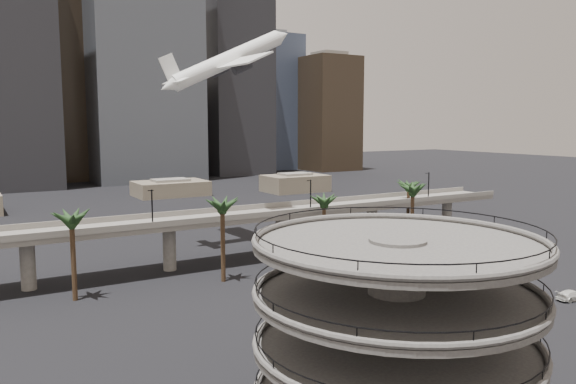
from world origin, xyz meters
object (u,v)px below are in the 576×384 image
car_a (363,320)px  car_b (406,300)px  car_c (572,295)px  overpass (228,222)px  airborne_jet (228,61)px  parking_ramp (396,321)px

car_a → car_b: car_b is taller
car_c → car_a: bearing=84.7°
car_a → overpass: bearing=-12.0°
airborne_jet → parking_ramp: bearing=-108.0°
overpass → airborne_jet: size_ratio=4.37×
car_b → car_c: size_ratio=0.91×
overpass → car_b: size_ratio=28.93×
car_c → parking_ramp: bearing=114.8°
car_b → overpass: bearing=-8.2°
parking_ramp → car_b: size_ratio=4.94×
parking_ramp → car_c: 48.52m
airborne_jet → car_a: 63.02m
overpass → car_b: 36.83m
car_c → airborne_jet: bearing=31.8°
overpass → car_c: 55.97m
parking_ramp → car_a: (13.86, 21.29, -9.10)m
airborne_jet → car_b: airborne_jet is taller
parking_ramp → overpass: size_ratio=0.17×
parking_ramp → airborne_jet: 79.79m
parking_ramp → car_c: (45.56, 13.96, -9.12)m
parking_ramp → airborne_jet: size_ratio=0.75×
parking_ramp → overpass: 60.46m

